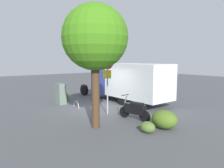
{
  "coord_description": "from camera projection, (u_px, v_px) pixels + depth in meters",
  "views": [
    {
      "loc": [
        -10.45,
        7.08,
        3.0
      ],
      "look_at": [
        -0.12,
        -0.89,
        1.45
      ],
      "focal_mm": 33.8,
      "sensor_mm": 36.0,
      "label": 1
    }
  ],
  "objects": [
    {
      "name": "stop_sign",
      "position": [
        107.0,
        75.0,
        11.3
      ],
      "size": [
        0.71,
        0.33,
        3.21
      ],
      "color": "#9E9EA3",
      "rests_on": "ground"
    },
    {
      "name": "shrub_near_sign",
      "position": [
        64.0,
        96.0,
        15.44
      ],
      "size": [
        0.86,
        0.7,
        0.58
      ],
      "primitive_type": "ellipsoid",
      "color": "#346C1C",
      "rests_on": "ground"
    },
    {
      "name": "ground_plane",
      "position": [
        99.0,
        108.0,
        12.87
      ],
      "size": [
        60.0,
        60.0,
        0.0
      ],
      "primitive_type": "plane",
      "color": "#4B4D50"
    },
    {
      "name": "utility_cabinet",
      "position": [
        61.0,
        94.0,
        14.0
      ],
      "size": [
        0.67,
        0.52,
        1.38
      ],
      "primitive_type": "cube",
      "rotation": [
        0.0,
        0.0,
        0.03
      ],
      "color": "slate",
      "rests_on": "ground"
    },
    {
      "name": "shrub_by_tree",
      "position": [
        164.0,
        119.0,
        9.13
      ],
      "size": [
        1.18,
        0.97,
        0.81
      ],
      "primitive_type": "ellipsoid",
      "color": "#496820",
      "rests_on": "ground"
    },
    {
      "name": "street_tree",
      "position": [
        95.0,
        38.0,
        8.83
      ],
      "size": [
        2.79,
        2.79,
        5.31
      ],
      "color": "#47301E",
      "rests_on": "ground"
    },
    {
      "name": "bike_rack_hoop",
      "position": [
        76.0,
        107.0,
        13.16
      ],
      "size": [
        0.85,
        0.14,
        0.85
      ],
      "primitive_type": "torus",
      "rotation": [
        1.57,
        0.0,
        -0.1
      ],
      "color": "#B7B7BC",
      "rests_on": "ground"
    },
    {
      "name": "shrub_mid_verge",
      "position": [
        148.0,
        127.0,
        8.62
      ],
      "size": [
        0.67,
        0.55,
        0.46
      ],
      "primitive_type": "ellipsoid",
      "color": "#4E6B2E",
      "rests_on": "ground"
    },
    {
      "name": "box_truck_near",
      "position": [
        128.0,
        80.0,
        14.7
      ],
      "size": [
        8.02,
        2.29,
        2.7
      ],
      "rotation": [
        0.0,
        0.0,
        0.01
      ],
      "color": "black",
      "rests_on": "ground"
    },
    {
      "name": "motorcycle",
      "position": [
        135.0,
        110.0,
        10.41
      ],
      "size": [
        1.8,
        0.64,
        1.2
      ],
      "rotation": [
        0.0,
        0.0,
        0.18
      ],
      "color": "black",
      "rests_on": "ground"
    }
  ]
}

